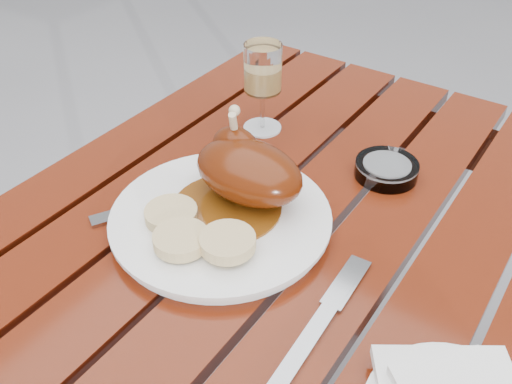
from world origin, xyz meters
TOP-DOWN VIEW (x-y plane):
  - dinner_plate at (-0.08, 0.01)m, footprint 0.38×0.38m
  - roast_duck at (-0.07, 0.07)m, footprint 0.17×0.17m
  - bread_dumplings at (-0.08, -0.05)m, footprint 0.18×0.11m
  - wine_glass at (-0.18, 0.26)m, footprint 0.08×0.08m
  - ashtray at (0.07, 0.26)m, footprint 0.12×0.12m
  - fork at (-0.19, -0.01)m, footprint 0.12×0.18m
  - knife at (0.13, -0.09)m, footprint 0.03×0.22m

SIDE VIEW (x-z plane):
  - knife at x=0.13m, z-range 0.75..0.76m
  - fork at x=-0.19m, z-range 0.75..0.76m
  - dinner_plate at x=-0.08m, z-range 0.75..0.77m
  - ashtray at x=0.07m, z-range 0.75..0.78m
  - bread_dumplings at x=-0.08m, z-range 0.77..0.80m
  - roast_duck at x=-0.07m, z-range 0.76..0.88m
  - wine_glass at x=-0.18m, z-range 0.75..0.91m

